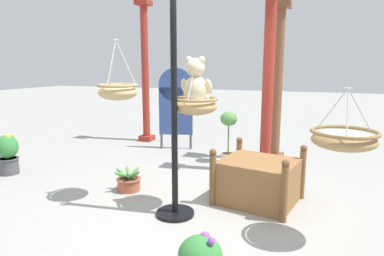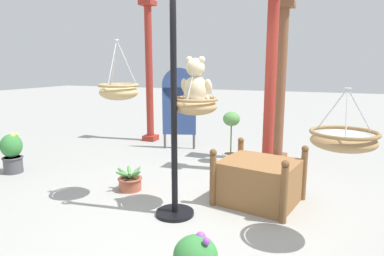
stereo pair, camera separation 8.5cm
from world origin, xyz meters
name	(u,v)px [view 1 (the left image)]	position (x,y,z in m)	size (l,w,h in m)	color
ground_plane	(190,210)	(0.00, 0.00, 0.00)	(40.00, 40.00, 0.00)	#9E9E99
display_pole_central	(175,145)	(-0.11, -0.19, 0.83)	(0.44, 0.44, 2.62)	black
hanging_basket_with_teddy	(195,105)	(0.04, 0.06, 1.26)	(0.53, 0.53, 0.56)	tan
teddy_bear	(196,84)	(0.04, 0.09, 1.49)	(0.37, 0.34, 0.54)	beige
hanging_basket_left_high	(118,91)	(-0.93, -0.02, 1.40)	(0.49, 0.49, 0.72)	tan
hanging_basket_right_low	(344,139)	(1.59, -0.21, 1.04)	(0.60, 0.60, 0.57)	#A37F51
greenhouse_pillar_left	(268,85)	(0.61, 1.77, 1.40)	(0.33, 0.33, 2.90)	#9E2D23
greenhouse_pillar_right	(277,87)	(0.66, 2.56, 1.34)	(0.35, 0.35, 2.77)	brown
greenhouse_pillar_far_back	(145,75)	(-2.29, 3.17, 1.49)	(0.31, 0.31, 3.09)	#9E2D23
wooden_planter_box	(258,179)	(0.71, 0.54, 0.29)	(1.11, 1.03, 0.72)	olive
potted_plant_fern_front	(228,135)	(-0.09, 2.12, 0.50)	(0.30, 0.30, 0.92)	beige
potted_plant_flowering_red	(8,154)	(-3.19, 0.24, 0.33)	(0.33, 0.33, 0.66)	#4C4C51
potted_plant_conical_shrub	(129,182)	(-1.02, 0.29, 0.12)	(0.41, 0.37, 0.32)	#AD563D
display_sign_board	(176,102)	(-1.36, 2.71, 0.98)	(0.67, 0.24, 1.67)	#334C8C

